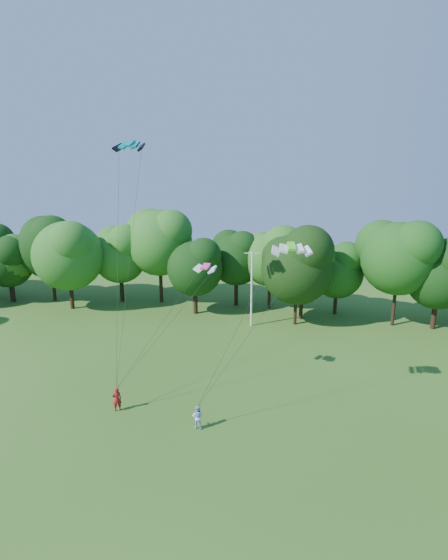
# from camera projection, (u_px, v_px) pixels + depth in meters

# --- Properties ---
(ground) EXTENTS (160.00, 160.00, 0.00)m
(ground) POSITION_uv_depth(u_px,v_px,m) (158.00, 529.00, 21.87)
(ground) COLOR #2F5416
(ground) RESTS_ON ground
(utility_pole) EXTENTS (1.75, 0.40, 8.82)m
(utility_pole) POSITION_uv_depth(u_px,v_px,m) (252.00, 288.00, 49.88)
(utility_pole) COLOR silver
(utility_pole) RESTS_ON ground
(kite_flyer_left) EXTENTS (0.82, 0.75, 1.87)m
(kite_flyer_left) POSITION_uv_depth(u_px,v_px,m) (117.00, 399.00, 32.55)
(kite_flyer_left) COLOR #A2141C
(kite_flyer_left) RESTS_ON ground
(kite_flyer_right) EXTENTS (0.91, 0.74, 1.73)m
(kite_flyer_right) POSITION_uv_depth(u_px,v_px,m) (198.00, 417.00, 30.36)
(kite_flyer_right) COLOR #ACCFEF
(kite_flyer_right) RESTS_ON ground
(kite_teal) EXTENTS (2.81, 1.46, 0.68)m
(kite_teal) POSITION_uv_depth(u_px,v_px,m) (130.00, 143.00, 37.48)
(kite_teal) COLOR #047A84
(kite_teal) RESTS_ON ground
(kite_green) EXTENTS (2.83, 1.61, 0.48)m
(kite_green) POSITION_uv_depth(u_px,v_px,m) (291.00, 246.00, 29.85)
(kite_green) COLOR #54E221
(kite_green) RESTS_ON ground
(kite_pink) EXTENTS (1.91, 1.22, 0.40)m
(kite_pink) POSITION_uv_depth(u_px,v_px,m) (206.00, 266.00, 34.01)
(kite_pink) COLOR #DD3D84
(kite_pink) RESTS_ON ground
(tree_back_west) EXTENTS (6.84, 6.84, 9.94)m
(tree_back_west) POSITION_uv_depth(u_px,v_px,m) (9.00, 258.00, 58.94)
(tree_back_west) COLOR black
(tree_back_west) RESTS_ON ground
(tree_back_center) EXTENTS (9.00, 9.00, 13.09)m
(tree_back_center) POSITION_uv_depth(u_px,v_px,m) (297.00, 256.00, 49.51)
(tree_back_center) COLOR black
(tree_back_center) RESTS_ON ground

